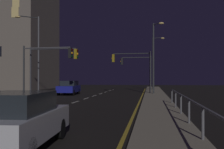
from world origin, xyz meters
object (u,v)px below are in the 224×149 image
street_lamp_mid_block (155,58)px  traffic_light_overhead_east (46,60)px  car_oncoming (69,87)px  traffic_light_far_left (52,61)px  traffic_light_near_right (132,63)px  car (17,119)px  street_lamp_far_end (35,48)px  traffic_light_mid_left (137,66)px  street_lamp_across_street (155,52)px

street_lamp_mid_block → traffic_light_overhead_east: bearing=-117.5°
car_oncoming → traffic_light_far_left: 5.58m
traffic_light_near_right → car_oncoming: bearing=-155.0°
car → traffic_light_overhead_east: 19.52m
street_lamp_mid_block → traffic_light_far_left: bearing=-118.7°
street_lamp_mid_block → street_lamp_far_end: street_lamp_far_end is taller
traffic_light_mid_left → traffic_light_overhead_east: bearing=-116.8°
traffic_light_far_left → traffic_light_overhead_east: size_ratio=1.00×
traffic_light_near_right → street_lamp_mid_block: size_ratio=0.62×
car → traffic_light_far_left: traffic_light_far_left is taller
traffic_light_far_left → street_lamp_across_street: 11.54m
traffic_light_near_right → traffic_light_mid_left: traffic_light_near_right is taller
car_oncoming → traffic_light_near_right: size_ratio=0.91×
traffic_light_far_left → traffic_light_mid_left: size_ratio=1.02×
traffic_light_near_right → traffic_light_mid_left: size_ratio=1.02×
car → street_lamp_mid_block: (4.27, 38.02, 4.08)m
car → car_oncoming: 25.09m
traffic_light_far_left → traffic_light_overhead_east: (-0.17, -1.25, -0.01)m
traffic_light_far_left → street_lamp_across_street: street_lamp_across_street is taller
traffic_light_near_right → traffic_light_far_left: bearing=-131.9°
traffic_light_mid_left → street_lamp_mid_block: (2.55, 4.40, 1.30)m
traffic_light_overhead_east → car: bearing=-72.0°
car_oncoming → traffic_light_far_left: size_ratio=0.90×
car → traffic_light_near_right: traffic_light_near_right is taller
traffic_light_overhead_east → street_lamp_across_street: 12.35m
traffic_light_mid_left → street_lamp_across_street: 8.65m
car_oncoming → street_lamp_mid_block: street_lamp_mid_block is taller
traffic_light_near_right → traffic_light_far_left: size_ratio=0.99×
traffic_light_overhead_east → street_lamp_across_street: (10.08, 7.01, 1.29)m
traffic_light_near_right → street_lamp_far_end: street_lamp_far_end is taller
traffic_light_far_left → traffic_light_overhead_east: traffic_light_far_left is taller
street_lamp_across_street → traffic_light_overhead_east: bearing=-145.2°
traffic_light_near_right → traffic_light_mid_left: (0.28, 5.91, -0.07)m
car → car_oncoming: same height
traffic_light_mid_left → traffic_light_far_left: bearing=-118.3°
traffic_light_mid_left → traffic_light_near_right: bearing=-92.7°
traffic_light_near_right → street_lamp_mid_block: bearing=74.7°
traffic_light_near_right → traffic_light_far_left: 10.85m
car → traffic_light_near_right: size_ratio=0.91×
traffic_light_overhead_east → traffic_light_far_left: bearing=82.4°
traffic_light_mid_left → street_lamp_far_end: street_lamp_far_end is taller
traffic_light_mid_left → street_lamp_far_end: size_ratio=0.57×
car_oncoming → street_lamp_far_end: size_ratio=0.53×
street_lamp_across_street → street_lamp_mid_block: street_lamp_mid_block is taller
traffic_light_near_right → street_lamp_across_street: street_lamp_across_street is taller
car_oncoming → traffic_light_mid_left: traffic_light_mid_left is taller
car → street_lamp_across_street: size_ratio=0.57×
traffic_light_far_left → street_lamp_mid_block: street_lamp_mid_block is taller
car_oncoming → traffic_light_far_left: bearing=-93.8°
car_oncoming → traffic_light_mid_left: 11.96m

